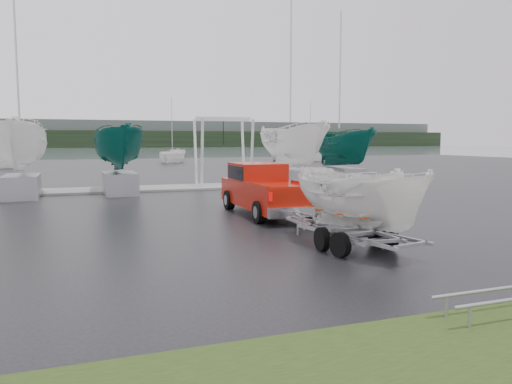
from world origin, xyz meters
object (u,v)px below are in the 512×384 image
Objects in this scene: pickup_truck at (263,188)px; trailer_parked at (361,147)px; trailer_hitched at (348,146)px; boat_hoist at (223,142)px.

trailer_parked reaches higher than pickup_truck.
trailer_parked is (-0.08, -6.94, 1.63)m from pickup_truck.
boat_hoist is at bearing 85.15° from trailer_hitched.
boat_hoist reaches higher than pickup_truck.
pickup_truck is at bearing 90.00° from trailer_hitched.
trailer_parked is 17.83m from boat_hoist.
trailer_parked is at bearing -95.54° from boat_hoist.
boat_hoist is (1.64, 10.80, 1.68)m from pickup_truck.
pickup_truck is 1.19× the size of trailer_parked.
pickup_truck is 1.18× the size of trailer_hitched.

